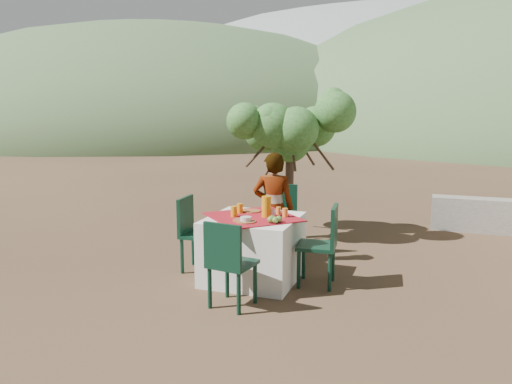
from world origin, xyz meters
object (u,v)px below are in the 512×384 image
(chair_far, at_px, (279,217))
(person, at_px, (273,209))
(chair_left, at_px, (194,230))
(chair_right, at_px, (324,242))
(shrub_tree, at_px, (295,137))
(juice_pitcher, at_px, (266,207))
(chair_near, at_px, (228,261))
(table, at_px, (253,248))

(chair_far, height_order, person, person)
(chair_left, bearing_deg, chair_right, -93.74)
(chair_far, bearing_deg, shrub_tree, 88.35)
(chair_right, xyz_separation_m, juice_pitcher, (-0.67, -0.05, 0.37))
(chair_near, relative_size, shrub_tree, 0.46)
(chair_left, xyz_separation_m, juice_pitcher, (0.96, -0.06, 0.37))
(chair_near, bearing_deg, shrub_tree, -79.35)
(table, height_order, chair_near, chair_near)
(chair_left, height_order, juice_pitcher, juice_pitcher)
(chair_near, xyz_separation_m, chair_right, (0.76, 0.97, 0.01))
(chair_right, height_order, shrub_tree, shrub_tree)
(table, height_order, person, person)
(chair_left, bearing_deg, person, -58.52)
(chair_right, distance_m, person, 1.01)
(person, bearing_deg, chair_left, 21.94)
(chair_far, bearing_deg, table, -96.53)
(chair_left, bearing_deg, chair_near, -141.86)
(table, bearing_deg, chair_left, 173.51)
(chair_near, relative_size, juice_pitcher, 3.77)
(chair_near, distance_m, chair_left, 1.31)
(chair_left, relative_size, shrub_tree, 0.46)
(person, distance_m, shrub_tree, 1.57)
(chair_left, relative_size, person, 0.63)
(chair_left, relative_size, chair_right, 0.99)
(chair_far, height_order, shrub_tree, shrub_tree)
(chair_right, relative_size, shrub_tree, 0.47)
(table, distance_m, chair_right, 0.84)
(juice_pitcher, bearing_deg, chair_near, -95.73)
(chair_far, xyz_separation_m, chair_left, (-0.83, -0.88, -0.03))
(chair_near, bearing_deg, juice_pitcher, -87.11)
(chair_right, bearing_deg, chair_left, -95.40)
(table, relative_size, chair_right, 1.40)
(table, xyz_separation_m, chair_right, (0.82, 0.08, 0.13))
(chair_far, bearing_deg, person, -92.48)
(chair_right, bearing_deg, person, -132.29)
(person, relative_size, shrub_tree, 0.73)
(chair_near, distance_m, chair_right, 1.23)
(chair_far, height_order, chair_left, chair_far)
(chair_far, xyz_separation_m, juice_pitcher, (0.13, -0.93, 0.34))
(chair_left, bearing_deg, shrub_tree, -25.24)
(table, xyz_separation_m, chair_far, (0.02, 0.97, 0.17))
(chair_right, bearing_deg, juice_pitcher, -91.11)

